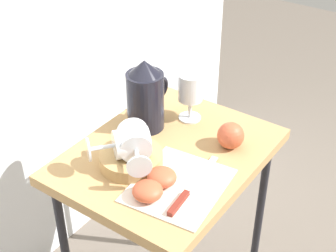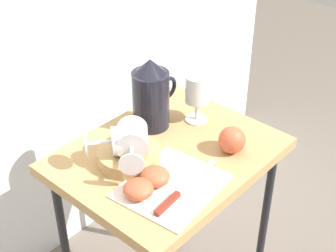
# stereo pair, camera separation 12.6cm
# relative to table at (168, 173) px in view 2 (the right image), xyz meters

# --- Properties ---
(curtain_drape) EXTENTS (2.40, 0.03, 1.85)m
(curtain_drape) POSITION_rel_table_xyz_m (0.00, 0.53, 0.31)
(curtain_drape) COLOR white
(curtain_drape) RESTS_ON ground_plane
(table) EXTENTS (0.56, 0.44, 0.69)m
(table) POSITION_rel_table_xyz_m (0.00, 0.00, 0.00)
(table) COLOR #AD8451
(table) RESTS_ON ground_plane
(linen_napkin) EXTENTS (0.26, 0.23, 0.00)m
(linen_napkin) POSITION_rel_table_xyz_m (-0.10, -0.10, 0.08)
(linen_napkin) COLOR silver
(linen_napkin) RESTS_ON table
(basket_tray) EXTENTS (0.16, 0.16, 0.03)m
(basket_tray) POSITION_rel_table_xyz_m (-0.10, 0.04, 0.09)
(basket_tray) COLOR tan
(basket_tray) RESTS_ON table
(pitcher) EXTENTS (0.15, 0.10, 0.20)m
(pitcher) POSITION_rel_table_xyz_m (0.06, 0.12, 0.16)
(pitcher) COLOR black
(pitcher) RESTS_ON table
(wine_glass_upright) EXTENTS (0.07, 0.07, 0.14)m
(wine_glass_upright) POSITION_rel_table_xyz_m (0.17, 0.04, 0.17)
(wine_glass_upright) COLOR silver
(wine_glass_upright) RESTS_ON table
(wine_glass_tipped_near) EXTENTS (0.15, 0.15, 0.08)m
(wine_glass_tipped_near) POSITION_rel_table_xyz_m (-0.10, 0.03, 0.15)
(wine_glass_tipped_near) COLOR silver
(wine_glass_tipped_near) RESTS_ON basket_tray
(wine_glass_tipped_far) EXTENTS (0.16, 0.15, 0.07)m
(wine_glass_tipped_far) POSITION_rel_table_xyz_m (-0.10, 0.04, 0.14)
(wine_glass_tipped_far) COLOR silver
(wine_glass_tipped_far) RESTS_ON basket_tray
(apple_half_left) EXTENTS (0.07, 0.07, 0.04)m
(apple_half_left) POSITION_rel_table_xyz_m (-0.18, -0.07, 0.10)
(apple_half_left) COLOR #C15133
(apple_half_left) RESTS_ON linen_napkin
(apple_half_right) EXTENTS (0.07, 0.07, 0.04)m
(apple_half_right) POSITION_rel_table_xyz_m (-0.12, -0.06, 0.10)
(apple_half_right) COLOR #C15133
(apple_half_right) RESTS_ON linen_napkin
(apple_whole) EXTENTS (0.07, 0.07, 0.07)m
(apple_whole) POSITION_rel_table_xyz_m (0.11, -0.12, 0.11)
(apple_whole) COLOR #C15133
(apple_whole) RESTS_ON table
(knife) EXTENTS (0.24, 0.04, 0.01)m
(knife) POSITION_rel_table_xyz_m (-0.11, -0.13, 0.08)
(knife) COLOR silver
(knife) RESTS_ON linen_napkin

